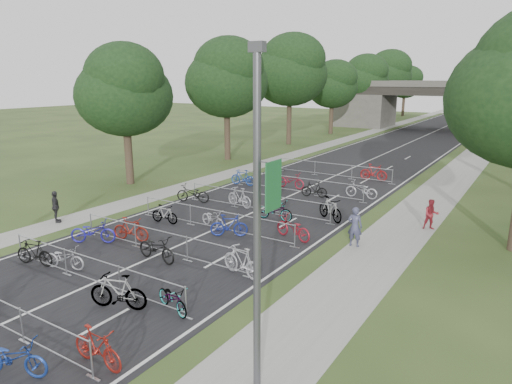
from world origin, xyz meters
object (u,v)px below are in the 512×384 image
overpass_bridge (441,106)px  lamppost (258,223)px  pedestrian_b (431,215)px  bike_2 (13,358)px  pedestrian_c (56,207)px  pedestrian_a (355,227)px

overpass_bridge → lamppost: lamppost is taller
pedestrian_b → overpass_bridge: bearing=74.0°
bike_2 → pedestrian_c: 13.55m
pedestrian_c → lamppost: bearing=-166.3°
pedestrian_a → pedestrian_b: size_ratio=1.19×
pedestrian_a → bike_2: bearing=67.6°
pedestrian_a → pedestrian_c: bearing=13.5°
lamppost → pedestrian_c: size_ratio=4.81×
lamppost → bike_2: 7.34m
pedestrian_b → pedestrian_c: 19.44m
lamppost → bike_2: (-5.54, -3.00, -3.77)m
overpass_bridge → pedestrian_b: 48.99m
overpass_bridge → pedestrian_c: (-7.77, -57.52, -2.68)m
lamppost → pedestrian_a: 11.25m
lamppost → pedestrian_b: size_ratio=5.28×
pedestrian_b → pedestrian_c: pedestrian_c is taller
lamppost → bike_2: size_ratio=4.22×
overpass_bridge → lamppost: bearing=-82.5°
lamppost → overpass_bridge: bearing=97.5°
lamppost → pedestrian_c: bearing=161.2°
bike_2 → pedestrian_c: bearing=28.2°
overpass_bridge → bike_2: (2.79, -66.00, -3.02)m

